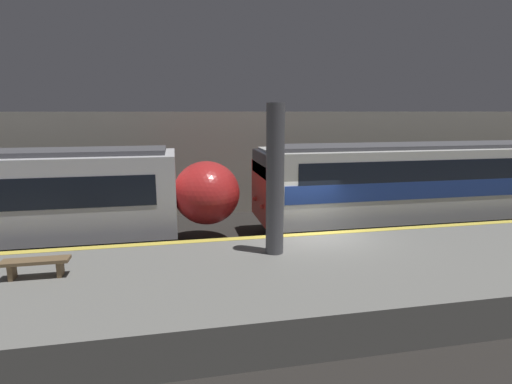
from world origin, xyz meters
TOP-DOWN VIEW (x-y plane):
  - ground_plane at (0.00, 0.00)m, footprint 120.00×120.00m
  - platform at (0.00, -2.58)m, footprint 40.00×5.17m
  - station_rear_barrier at (0.00, 6.97)m, footprint 50.00×0.15m
  - support_pillar_near at (-1.74, -1.55)m, footprint 0.49×0.49m
  - train_boxy at (6.93, 2.63)m, footprint 16.56×3.06m
  - platform_bench at (-7.67, -2.09)m, footprint 1.50×0.40m

SIDE VIEW (x-z plane):
  - ground_plane at x=0.00m, z-range 0.00..0.00m
  - platform at x=0.00m, z-range 0.00..1.00m
  - platform_bench at x=-7.67m, z-range 1.11..1.56m
  - train_boxy at x=6.93m, z-range 0.06..3.63m
  - station_rear_barrier at x=0.00m, z-range 0.00..4.84m
  - support_pillar_near at x=-1.74m, z-range 1.00..5.08m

